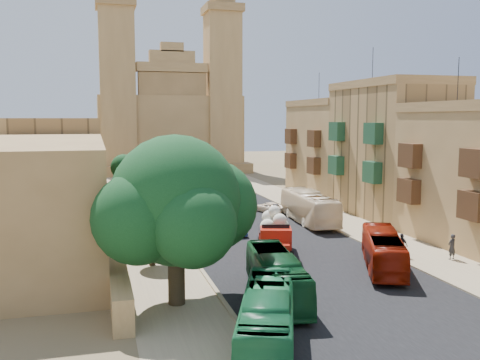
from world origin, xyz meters
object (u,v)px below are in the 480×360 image
pedestrian_a (452,247)px  pedestrian_c (401,245)px  street_tree_b (138,191)px  car_white_b (234,194)px  olive_pickup (306,209)px  car_blue_b (168,181)px  bus_green_north (276,276)px  car_white_a (195,207)px  street_tree_a (152,223)px  street_tree_d (124,167)px  bus_green_south (268,320)px  bus_red_east (383,251)px  street_tree_c (129,179)px  ficus_tree (177,205)px  church (168,121)px  bus_cream_east (309,207)px  car_dkblue (172,191)px  red_truck (275,234)px  car_blue_a (236,227)px  car_cream (269,207)px

pedestrian_a → pedestrian_c: pedestrian_a is taller
street_tree_b → car_white_b: bearing=50.2°
olive_pickup → car_blue_b: olive_pickup is taller
bus_green_north → car_white_a: (0.57, 28.11, -0.70)m
street_tree_a → street_tree_d: 36.01m
bus_green_south → car_blue_b: 58.66m
street_tree_a → bus_red_east: street_tree_a is taller
bus_red_east → street_tree_c: bearing=-39.1°
ficus_tree → car_blue_b: size_ratio=2.39×
bus_green_south → street_tree_d: bearing=114.5°
church → bus_cream_east: size_ratio=3.35×
street_tree_d → car_white_b: size_ratio=1.33×
car_blue_b → ficus_tree: bearing=-76.5°
car_white_a → car_blue_b: 24.37m
pedestrian_a → car_dkblue: bearing=-80.8°
church → car_blue_b: (-3.15, -22.71, -8.88)m
street_tree_c → red_truck: street_tree_c is taller
red_truck → car_white_b: size_ratio=1.63×
car_blue_a → car_blue_b: car_blue_a is taller
car_white_a → pedestrian_a: pedestrian_a is taller
bus_green_south → car_blue_b: bus_green_south is taller
pedestrian_a → car_white_a: bearing=-71.8°
car_cream → pedestrian_a: size_ratio=2.16×
red_truck → car_blue_b: red_truck is taller
street_tree_a → red_truck: (8.94, 0.35, -1.36)m
street_tree_a → car_blue_b: size_ratio=1.14×
street_tree_a → car_dkblue: street_tree_a is taller
church → pedestrian_a: church is taller
street_tree_c → bus_green_south: bearing=-84.8°
red_truck → bus_red_east: size_ratio=0.71×
church → red_truck: size_ratio=5.65×
church → bus_green_south: church is taller
bus_red_east → car_dkblue: 38.73m
car_cream → car_white_b: 10.01m
street_tree_a → car_white_b: size_ratio=1.11×
car_cream → car_dkblue: car_dkblue is taller
car_dkblue → car_blue_b: size_ratio=1.03×
bus_red_east → pedestrian_a: bearing=-147.4°
bus_green_north → car_cream: size_ratio=2.30×
church → olive_pickup: (6.50, -53.69, -8.52)m
car_blue_b → olive_pickup: bearing=-52.3°
street_tree_c → car_blue_b: bearing=71.0°
bus_green_north → car_cream: bus_green_north is taller
bus_green_south → car_white_b: bus_green_south is taller
pedestrian_a → pedestrian_c: (-3.02, 1.63, -0.06)m
car_dkblue → car_white_b: bearing=-58.8°
red_truck → bus_cream_east: size_ratio=0.59×
street_tree_b → red_truck: 14.82m
street_tree_a → car_cream: (14.17, 17.45, -2.37)m
pedestrian_c → red_truck: bearing=-129.1°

